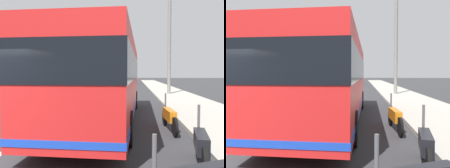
% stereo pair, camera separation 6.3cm
% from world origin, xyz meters
% --- Properties ---
extents(sidewalk_curb, '(110.00, 3.60, 0.14)m').
position_xyz_m(sidewalk_curb, '(10.00, -6.94, 0.07)').
color(sidewalk_curb, '#9E998E').
rests_on(sidewalk_curb, ground).
extents(lane_divider_line, '(110.00, 0.16, 0.01)m').
position_xyz_m(lane_divider_line, '(10.00, 0.00, 0.00)').
color(lane_divider_line, silver).
rests_on(lane_divider_line, ground).
extents(coach_bus, '(11.45, 2.91, 3.27)m').
position_xyz_m(coach_bus, '(5.89, -2.06, 1.85)').
color(coach_bus, red).
rests_on(coach_bus, ground).
extents(motorcycle_by_tree, '(2.13, 0.44, 1.28)m').
position_xyz_m(motorcycle_by_tree, '(0.81, -4.74, 0.48)').
color(motorcycle_by_tree, black).
rests_on(motorcycle_by_tree, ground).
extents(motorcycle_nearest_curb, '(2.30, 0.33, 1.26)m').
position_xyz_m(motorcycle_nearest_curb, '(4.22, -4.56, 0.48)').
color(motorcycle_nearest_curb, black).
rests_on(motorcycle_nearest_curb, ground).
extents(car_oncoming, '(4.71, 2.06, 1.48)m').
position_xyz_m(car_oncoming, '(42.48, -2.31, 0.71)').
color(car_oncoming, black).
rests_on(car_oncoming, ground).
extents(car_side_street, '(3.99, 1.79, 1.44)m').
position_xyz_m(car_side_street, '(37.31, 2.06, 0.68)').
color(car_side_street, black).
rests_on(car_side_street, ground).
extents(car_far_distant, '(4.19, 1.97, 1.57)m').
position_xyz_m(car_far_distant, '(47.61, -1.72, 0.75)').
color(car_far_distant, navy).
rests_on(car_far_distant, ground).
extents(utility_pole, '(0.31, 0.31, 8.73)m').
position_xyz_m(utility_pole, '(18.59, -6.52, 4.36)').
color(utility_pole, slate).
rests_on(utility_pole, ground).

